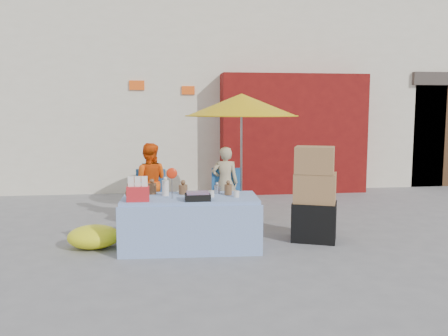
{
  "coord_description": "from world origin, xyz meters",
  "views": [
    {
      "loc": [
        -0.71,
        -5.97,
        1.8
      ],
      "look_at": [
        0.17,
        0.6,
        1.0
      ],
      "focal_mm": 38.0,
      "sensor_mm": 36.0,
      "label": 1
    }
  ],
  "objects": [
    {
      "name": "box_stack",
      "position": [
        1.39,
        0.27,
        0.61
      ],
      "size": [
        0.73,
        0.68,
        1.32
      ],
      "rotation": [
        0.0,
        0.0,
        -0.39
      ],
      "color": "black",
      "rests_on": "ground"
    },
    {
      "name": "chair_left",
      "position": [
        -0.91,
        1.63,
        0.26
      ],
      "size": [
        0.53,
        0.52,
        0.85
      ],
      "rotation": [
        0.0,
        0.0,
        -0.12
      ],
      "color": "#21589B",
      "rests_on": "ground"
    },
    {
      "name": "vendor_orange",
      "position": [
        -0.91,
        1.77,
        0.64
      ],
      "size": [
        0.68,
        0.56,
        1.28
      ],
      "primitive_type": "imported",
      "rotation": [
        0.0,
        0.0,
        3.02
      ],
      "color": "#F2520C",
      "rests_on": "ground"
    },
    {
      "name": "umbrella",
      "position": [
        0.64,
        1.92,
        1.89
      ],
      "size": [
        1.9,
        1.9,
        2.09
      ],
      "color": "gray",
      "rests_on": "ground"
    },
    {
      "name": "tarp_bundle",
      "position": [
        -1.6,
        0.28,
        0.15
      ],
      "size": [
        0.72,
        0.59,
        0.31
      ],
      "primitive_type": "ellipsoid",
      "rotation": [
        0.0,
        0.0,
        -0.06
      ],
      "color": "yellow",
      "rests_on": "ground"
    },
    {
      "name": "vendor_beige",
      "position": [
        0.34,
        1.77,
        0.61
      ],
      "size": [
        0.47,
        0.34,
        1.22
      ],
      "primitive_type": "imported",
      "rotation": [
        0.0,
        0.0,
        3.02
      ],
      "color": "tan",
      "rests_on": "ground"
    },
    {
      "name": "backdrop",
      "position": [
        0.52,
        7.52,
        3.1
      ],
      "size": [
        14.0,
        8.0,
        7.8
      ],
      "color": "silver",
      "rests_on": "ground"
    },
    {
      "name": "chair_right",
      "position": [
        0.34,
        1.63,
        0.26
      ],
      "size": [
        0.53,
        0.52,
        0.85
      ],
      "rotation": [
        0.0,
        0.0,
        -0.12
      ],
      "color": "#21589B",
      "rests_on": "ground"
    },
    {
      "name": "market_table",
      "position": [
        -0.35,
        0.12,
        0.35
      ],
      "size": [
        1.84,
        0.93,
        1.09
      ],
      "rotation": [
        0.0,
        0.0,
        -0.05
      ],
      "color": "#96B7F0",
      "rests_on": "ground"
    },
    {
      "name": "ground",
      "position": [
        0.0,
        0.0,
        0.0
      ],
      "size": [
        80.0,
        80.0,
        0.0
      ],
      "primitive_type": "plane",
      "color": "slate",
      "rests_on": "ground"
    }
  ]
}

